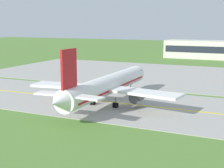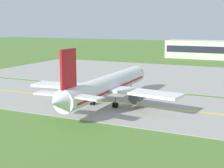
% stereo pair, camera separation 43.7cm
% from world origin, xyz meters
% --- Properties ---
extents(ground_plane, '(500.00, 500.00, 0.00)m').
position_xyz_m(ground_plane, '(0.00, 0.00, 0.00)').
color(ground_plane, '#517A33').
extents(taxiway_strip, '(240.00, 28.00, 0.10)m').
position_xyz_m(taxiway_strip, '(0.00, 0.00, 0.05)').
color(taxiway_strip, '#9E9B93').
rests_on(taxiway_strip, ground).
extents(apron_pad, '(140.00, 52.00, 0.10)m').
position_xyz_m(apron_pad, '(10.00, 42.00, 0.05)').
color(apron_pad, '#9E9B93').
rests_on(apron_pad, ground).
extents(taxiway_centreline, '(220.00, 0.60, 0.01)m').
position_xyz_m(taxiway_centreline, '(0.00, 0.00, 0.11)').
color(taxiway_centreline, yellow).
rests_on(taxiway_centreline, taxiway_strip).
extents(airplane_lead, '(32.52, 39.51, 12.70)m').
position_xyz_m(airplane_lead, '(-1.51, -2.04, 4.13)').
color(airplane_lead, white).
rests_on(airplane_lead, ground).
extents(terminal_building, '(51.28, 12.90, 9.65)m').
position_xyz_m(terminal_building, '(9.28, 99.71, 4.24)').
color(terminal_building, beige).
rests_on(terminal_building, ground).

